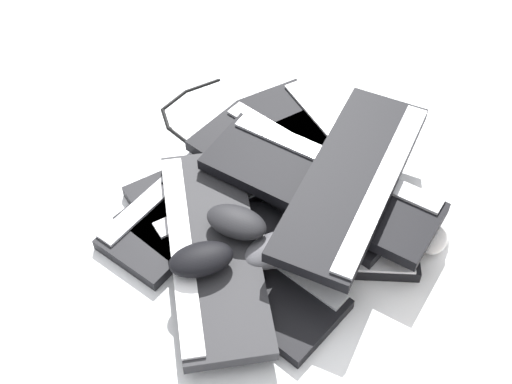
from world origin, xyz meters
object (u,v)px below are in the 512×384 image
Objects in this scene: keyboard_5 at (298,177)px; mouse_4 at (273,250)px; keyboard_0 at (322,158)px; keyboard_7 at (353,180)px; keyboard_2 at (202,189)px; mouse_2 at (300,234)px; keyboard_8 at (212,249)px; keyboard_4 at (295,240)px; keyboard_3 at (230,260)px; keyboard_6 at (321,184)px; mouse_3 at (201,259)px; mouse_0 at (432,230)px; mouse_1 at (236,222)px; keyboard_1 at (242,173)px.

mouse_4 is (-0.14, -0.11, 0.01)m from keyboard_5.
keyboard_7 is (-0.04, -0.14, 0.09)m from keyboard_0.
keyboard_5 is (0.15, -0.10, 0.03)m from keyboard_2.
keyboard_0 is 4.12× the size of mouse_2.
keyboard_5 is 0.23m from keyboard_8.
keyboard_8 is (-0.14, 0.05, 0.03)m from keyboard_4.
mouse_4 is at bearing -146.67° from keyboard_0.
keyboard_3 is 0.13m from mouse_2.
keyboard_3 is 0.21m from keyboard_5.
keyboard_6 is (0.01, -0.06, 0.03)m from keyboard_5.
keyboard_2 is 0.22m from mouse_3.
keyboard_7 is at bearing -95.12° from mouse_0.
mouse_2 is 1.00× the size of mouse_3.
mouse_3 is 0.13m from mouse_4.
keyboard_2 is 4.23× the size of mouse_2.
keyboard_0 is 0.28m from mouse_1.
keyboard_1 is 0.99× the size of keyboard_7.
mouse_2 is at bearing -173.24° from mouse_3.
keyboard_6 is 1.02× the size of keyboard_7.
keyboard_3 is at bearing 172.07° from keyboard_7.
keyboard_4 is at bearing -69.52° from keyboard_2.
keyboard_7 is at bearing -173.78° from mouse_2.
keyboard_0 is 4.12× the size of mouse_0.
mouse_3 reaches higher than keyboard_1.
keyboard_7 reaches higher than keyboard_4.
mouse_4 is (-0.28, 0.11, 0.03)m from mouse_0.
keyboard_4 is 0.15m from keyboard_8.
keyboard_1 is at bearing 126.55° from keyboard_5.
mouse_3 reaches higher than keyboard_0.
mouse_1 is (-0.02, -0.15, 0.07)m from keyboard_2.
keyboard_7 is at bearing -166.50° from mouse_3.
mouse_1 is at bearing 176.42° from keyboard_6.
mouse_1 is at bearing 150.57° from keyboard_4.
keyboard_6 is (0.07, -0.15, 0.06)m from keyboard_1.
keyboard_6 is at bearing -147.41° from mouse_2.
keyboard_2 is 4.23× the size of mouse_0.
keyboard_3 is 4.21× the size of mouse_4.
keyboard_8 is at bearing 144.89° from mouse_4.
mouse_1 is at bearing -36.45° from mouse_2.
keyboard_3 is 1.00× the size of keyboard_5.
keyboard_8 is 4.20× the size of mouse_3.
keyboard_3 is 4.21× the size of mouse_1.
keyboard_6 is (0.09, 0.04, 0.06)m from keyboard_4.
keyboard_6 reaches higher than mouse_2.
keyboard_2 is at bearing -90.79° from mouse_0.
keyboard_0 is 0.37m from mouse_3.
mouse_0 is (0.22, -0.13, 0.01)m from keyboard_4.
keyboard_8 is at bearing -68.60° from mouse_0.
mouse_0 is (0.21, -0.32, 0.01)m from keyboard_1.
keyboard_1 is 0.21m from mouse_2.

